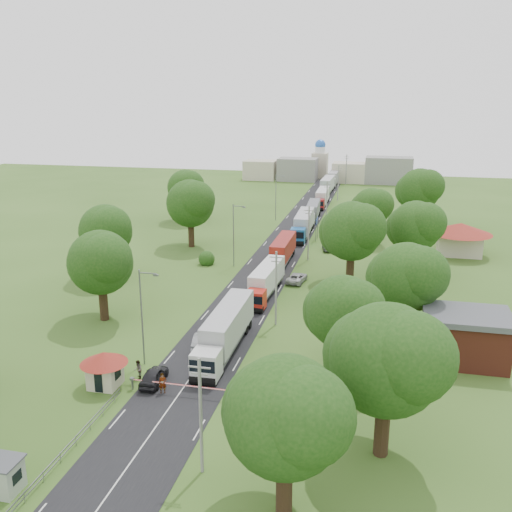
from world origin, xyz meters
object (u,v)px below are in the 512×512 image
(car_lane_mid, at_px, (203,340))
(pedestrian_near, at_px, (163,384))
(guard_booth, at_px, (104,365))
(info_sign, at_px, (317,224))
(car_lane_front, at_px, (154,376))
(truck_0, at_px, (226,330))
(boom_barrier, at_px, (164,384))

(car_lane_mid, xyz_separation_m, pedestrian_near, (-0.48, -10.30, 0.17))
(guard_booth, xyz_separation_m, info_sign, (12.40, 60.00, 0.84))
(car_lane_front, relative_size, pedestrian_near, 2.28)
(guard_booth, distance_m, truck_0, 13.32)
(info_sign, bearing_deg, car_lane_front, -97.98)
(boom_barrier, height_order, info_sign, info_sign)
(boom_barrier, bearing_deg, pedestrian_near, -155.02)
(truck_0, relative_size, car_lane_front, 3.58)
(car_lane_front, bearing_deg, guard_booth, 16.75)
(info_sign, relative_size, car_lane_mid, 0.85)
(guard_booth, relative_size, pedestrian_near, 2.27)
(boom_barrier, height_order, pedestrian_near, pedestrian_near)
(info_sign, distance_m, pedestrian_near, 60.46)
(boom_barrier, bearing_deg, car_lane_front, 137.60)
(boom_barrier, xyz_separation_m, car_lane_mid, (0.36, 10.24, -0.10))
(guard_booth, xyz_separation_m, car_lane_front, (4.20, 1.50, -1.41))
(boom_barrier, xyz_separation_m, car_lane_front, (-1.64, 1.50, -0.14))
(boom_barrier, distance_m, car_lane_front, 2.23)
(pedestrian_near, bearing_deg, car_lane_mid, 67.15)
(info_sign, relative_size, truck_0, 0.26)
(boom_barrier, height_order, truck_0, truck_0)
(boom_barrier, xyz_separation_m, truck_0, (3.01, 9.95, 1.43))
(car_lane_mid, height_order, pedestrian_near, pedestrian_near)
(car_lane_front, bearing_deg, car_lane_mid, -105.81)
(boom_barrier, relative_size, guard_booth, 2.10)
(info_sign, bearing_deg, pedestrian_near, -96.35)
(boom_barrier, bearing_deg, guard_booth, -179.99)
(truck_0, bearing_deg, info_sign, 85.94)
(guard_booth, height_order, car_lane_mid, guard_booth)
(boom_barrier, bearing_deg, car_lane_mid, 88.00)
(guard_booth, height_order, info_sign, info_sign)
(guard_booth, xyz_separation_m, pedestrian_near, (5.72, -0.06, -1.20))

